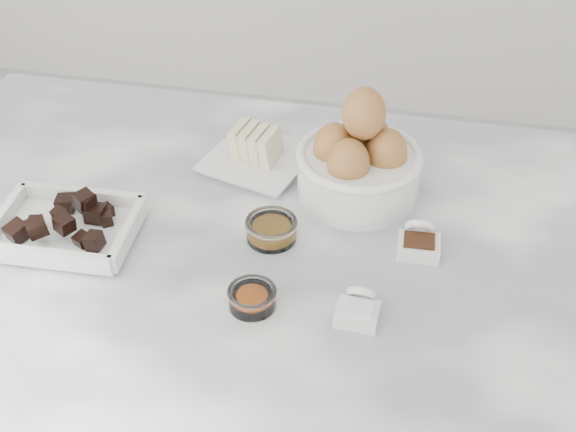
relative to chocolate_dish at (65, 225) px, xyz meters
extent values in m
cube|color=white|center=(0.29, 0.03, -0.04)|extent=(1.20, 0.80, 0.04)
cube|color=white|center=(0.00, 0.00, -0.02)|extent=(0.19, 0.15, 0.01)
cube|color=white|center=(0.23, 0.23, -0.02)|extent=(0.17, 0.17, 0.01)
cube|color=white|center=(0.23, 0.23, -0.01)|extent=(0.19, 0.19, 0.00)
cylinder|color=white|center=(0.37, 0.22, 0.00)|extent=(0.08, 0.08, 0.05)
cylinder|color=white|center=(0.37, 0.22, 0.02)|extent=(0.06, 0.06, 0.01)
cylinder|color=white|center=(0.39, 0.19, 0.01)|extent=(0.18, 0.18, 0.07)
torus|color=white|center=(0.39, 0.19, 0.05)|extent=(0.19, 0.19, 0.02)
ellipsoid|color=#A96D36|center=(0.43, 0.19, 0.06)|extent=(0.06, 0.06, 0.08)
ellipsoid|color=#A96D36|center=(0.35, 0.18, 0.06)|extent=(0.06, 0.06, 0.08)
ellipsoid|color=#A96D36|center=(0.40, 0.22, 0.06)|extent=(0.06, 0.06, 0.08)
ellipsoid|color=#A96D36|center=(0.38, 0.15, 0.06)|extent=(0.06, 0.06, 0.08)
ellipsoid|color=#A96D36|center=(0.39, 0.19, 0.12)|extent=(0.06, 0.06, 0.08)
cylinder|color=white|center=(0.29, 0.06, -0.01)|extent=(0.07, 0.07, 0.03)
torus|color=white|center=(0.29, 0.06, 0.01)|extent=(0.08, 0.08, 0.01)
cylinder|color=orange|center=(0.29, 0.06, -0.01)|extent=(0.06, 0.06, 0.01)
cylinder|color=white|center=(0.29, -0.08, -0.01)|extent=(0.06, 0.06, 0.03)
torus|color=white|center=(0.29, -0.08, 0.00)|extent=(0.06, 0.06, 0.01)
ellipsoid|color=#FF6907|center=(0.29, -0.08, -0.01)|extent=(0.04, 0.04, 0.02)
cube|color=white|center=(0.49, 0.07, -0.01)|extent=(0.06, 0.05, 0.02)
cube|color=black|center=(0.49, 0.07, 0.00)|extent=(0.04, 0.04, 0.00)
torus|color=white|center=(0.49, 0.10, 0.00)|extent=(0.05, 0.04, 0.04)
cube|color=white|center=(0.43, -0.08, -0.01)|extent=(0.06, 0.05, 0.02)
cube|color=white|center=(0.43, -0.08, 0.00)|extent=(0.04, 0.03, 0.00)
torus|color=white|center=(0.43, -0.05, 0.00)|extent=(0.04, 0.03, 0.04)
camera|label=1|loc=(0.49, -0.80, 0.72)|focal=50.00mm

